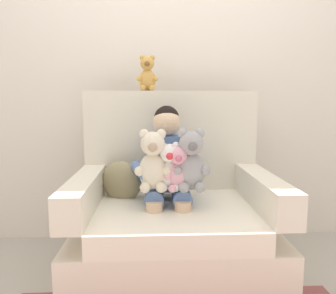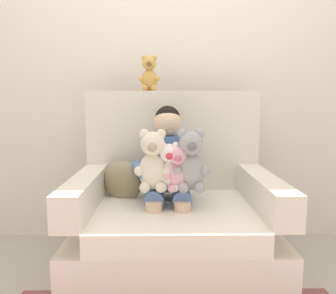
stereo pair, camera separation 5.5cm
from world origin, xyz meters
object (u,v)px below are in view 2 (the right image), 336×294
Objects in this scene: plush_pink at (178,169)px; throw_pillow at (123,181)px; armchair at (174,221)px; seated_child at (168,167)px; plush_honey_on_backrest at (149,74)px; plush_white at (169,168)px; plush_grey at (191,162)px; plush_cream at (153,162)px.

throw_pillow is at bearing 146.15° from plush_pink.
armchair is 0.34m from seated_child.
seated_child is 3.42× the size of plush_honey_on_backrest.
plush_white is at bearing -88.30° from plush_honey_on_backrest.
plush_grey is at bearing -57.38° from armchair.
plush_white is 0.41m from throw_pillow.
armchair reaches higher than plush_pink.
plush_cream is at bearing -157.67° from plush_white.
armchair reaches higher than plush_grey.
plush_white is (-0.03, -0.13, 0.36)m from armchair.
plush_cream is 0.21m from plush_grey.
seated_child is at bearing -82.41° from plush_honey_on_backrest.
plush_grey is 0.74m from plush_honey_on_backrest.
armchair is 3.34× the size of plush_grey.
seated_child is 0.18m from plush_cream.
plush_cream is at bearing -122.77° from seated_child.
plush_honey_on_backrest is (-0.13, 0.46, 0.55)m from plush_white.
plush_honey_on_backrest is at bearing 116.06° from armchair.
seated_child is 3.00× the size of plush_white.
plush_honey_on_backrest is at bearing 108.24° from seated_child.
plush_white is 0.13m from plush_grey.
plush_white is at bearing -90.88° from seated_child.
plush_cream is (-0.09, -0.15, 0.06)m from seated_child.
plush_honey_on_backrest is (-0.04, 0.46, 0.52)m from plush_cream.
throw_pillow is at bearing -142.12° from plush_honey_on_backrest.
plush_honey_on_backrest is (-0.17, 0.47, 0.56)m from plush_pink.
plush_pink is at bearing -154.42° from plush_grey.
plush_honey_on_backrest is 0.74m from throw_pillow.
armchair is 4.85× the size of plush_honey_on_backrest.
throw_pillow is at bearing 108.56° from plush_cream.
seated_child is at bearing 156.17° from armchair.
plush_white is at bearing 163.10° from plush_pink.
throw_pillow is at bearing 158.04° from seated_child.
plush_honey_on_backrest reaches higher than plush_white.
seated_child is 3.17× the size of throw_pillow.
plush_honey_on_backrest reaches higher than plush_pink.
seated_child is at bearing -18.76° from throw_pillow.
armchair is 3.38× the size of plush_cream.
plush_cream is (-0.12, -0.13, 0.39)m from armchair.
armchair reaches higher than seated_child.
throw_pillow is (-0.32, 0.11, 0.22)m from armchair.
armchair is 4.49× the size of throw_pillow.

